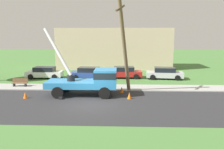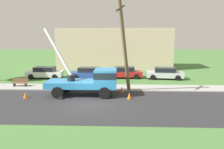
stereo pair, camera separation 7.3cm
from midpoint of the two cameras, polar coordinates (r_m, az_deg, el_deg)
name	(u,v)px [view 1 (the left image)]	position (r m, az deg, el deg)	size (l,w,h in m)	color
ground_plane	(103,77)	(29.99, -2.25, -0.64)	(120.00, 120.00, 0.00)	#477538
road_asphalt	(92,104)	(18.36, -5.11, -7.23)	(80.00, 8.82, 0.01)	#2B2B2D
sidewalk_strip	(99,87)	(23.88, -3.39, -3.16)	(80.00, 2.68, 0.10)	#9E9E99
utility_truck	(91,80)	(20.80, -5.23, -1.26)	(6.78, 3.20, 5.98)	#2D84C6
leaning_utility_pole	(124,45)	(20.70, 2.89, 7.10)	(1.46, 3.44, 8.62)	brown
traffic_cone_ahead	(129,95)	(19.82, 4.16, -5.13)	(0.36, 0.36, 0.56)	orange
traffic_cone_behind	(25,95)	(21.26, -20.47, -4.71)	(0.36, 0.36, 0.56)	orange
traffic_cone_curbside	(122,90)	(21.86, 2.29, -3.72)	(0.36, 0.36, 0.56)	orange
parked_sedan_white	(45,73)	(30.30, -16.18, 0.46)	(4.43, 2.07, 1.42)	silver
parked_sedan_blue	(89,73)	(28.86, -5.77, 0.35)	(4.52, 2.22, 1.42)	#263F99
parked_sedan_red	(124,72)	(29.31, 2.86, 0.53)	(4.46, 2.12, 1.42)	#B21E1E
parked_sedan_silver	(165,73)	(29.34, 12.62, 0.32)	(4.56, 2.30, 1.42)	#B7B7BF
park_bench	(20,83)	(25.92, -21.60, -1.88)	(1.60, 0.45, 0.90)	brown
lowrise_building_backdrop	(114,48)	(38.51, 0.50, 6.41)	(18.00, 6.00, 6.40)	#C6B293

